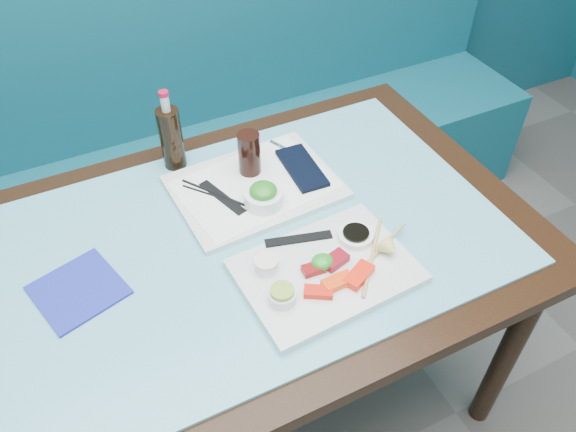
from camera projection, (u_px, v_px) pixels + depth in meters
name	position (u px, v px, depth m)	size (l,w,h in m)	color
booth_bench	(163.00, 164.00, 2.14)	(3.00, 0.56, 1.17)	#0E505E
dining_table	(246.00, 264.00, 1.39)	(1.40, 0.90, 0.75)	black
glass_top	(244.00, 240.00, 1.33)	(1.22, 0.76, 0.01)	#60AEC0
sashimi_plate	(326.00, 271.00, 1.24)	(0.38, 0.27, 0.02)	silver
salmon_left	(318.00, 292.00, 1.18)	(0.06, 0.03, 0.01)	red
salmon_mid	(338.00, 282.00, 1.20)	(0.07, 0.03, 0.02)	#FF3F0A
salmon_right	(359.00, 275.00, 1.21)	(0.08, 0.04, 0.02)	#FF220A
tuna_left	(313.00, 269.00, 1.23)	(0.05, 0.03, 0.02)	maroon
tuna_right	(335.00, 260.00, 1.24)	(0.06, 0.04, 0.02)	maroon
seaweed_garnish	(322.00, 262.00, 1.23)	(0.05, 0.05, 0.03)	#228D20
ramekin_wasabi	(282.00, 296.00, 1.17)	(0.06, 0.06, 0.02)	white
wasabi_fill	(282.00, 291.00, 1.15)	(0.05, 0.05, 0.01)	#88B039
ramekin_ginger	(266.00, 266.00, 1.23)	(0.05, 0.05, 0.02)	white
ginger_fill	(266.00, 261.00, 1.22)	(0.05, 0.05, 0.01)	#F9E7CC
soy_dish	(356.00, 236.00, 1.30)	(0.08, 0.08, 0.02)	white
soy_fill	(356.00, 233.00, 1.29)	(0.06, 0.06, 0.01)	black
lemon_wedge	(390.00, 249.00, 1.25)	(0.05, 0.05, 0.04)	#E6DA6C
chopstick_sleeve	(299.00, 239.00, 1.30)	(0.16, 0.02, 0.00)	black
wooden_chopstick_a	(372.00, 255.00, 1.26)	(0.01, 0.01, 0.25)	tan
wooden_chopstick_b	(376.00, 254.00, 1.26)	(0.01, 0.01, 0.24)	tan
serving_tray	(255.00, 187.00, 1.45)	(0.41, 0.31, 0.02)	silver
paper_placemat	(255.00, 185.00, 1.44)	(0.38, 0.26, 0.00)	white
seaweed_bowl	(264.00, 198.00, 1.38)	(0.10, 0.10, 0.04)	white
seaweed_salad	(263.00, 191.00, 1.36)	(0.07, 0.07, 0.03)	#257E1D
cola_glass	(249.00, 154.00, 1.44)	(0.06, 0.06, 0.12)	black
navy_pouch	(302.00, 168.00, 1.48)	(0.08, 0.18, 0.01)	black
fork	(283.00, 147.00, 1.55)	(0.01, 0.01, 0.09)	silver
black_chopstick_a	(221.00, 198.00, 1.40)	(0.01, 0.01, 0.22)	black
black_chopstick_b	(224.00, 197.00, 1.41)	(0.01, 0.01, 0.26)	black
tray_sleeve	(222.00, 198.00, 1.41)	(0.03, 0.16, 0.00)	black
cola_bottle_body	(171.00, 139.00, 1.47)	(0.06, 0.06, 0.17)	black
cola_bottle_neck	(165.00, 103.00, 1.39)	(0.02, 0.02, 0.04)	silver
cola_bottle_cap	(163.00, 94.00, 1.37)	(0.03, 0.03, 0.01)	#B60B2A
blue_napkin	(78.00, 290.00, 1.21)	(0.17, 0.17, 0.01)	#1C269B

